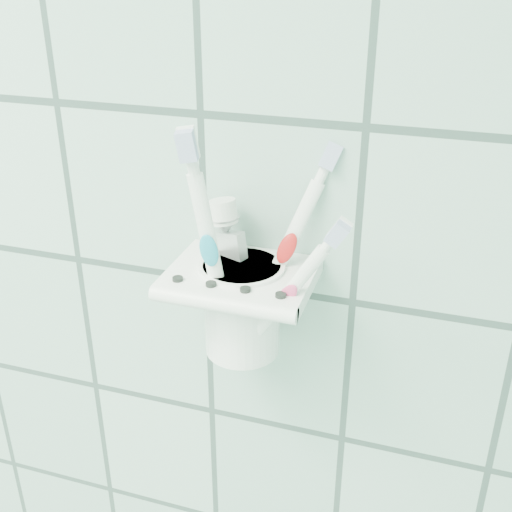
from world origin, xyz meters
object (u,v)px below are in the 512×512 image
(toothbrush_orange, at_px, (239,266))
(toothbrush_pink, at_px, (229,245))
(holder_bracket, at_px, (242,279))
(cup, at_px, (242,304))
(toothpaste_tube, at_px, (240,263))
(toothbrush_blue, at_px, (238,248))

(toothbrush_orange, bearing_deg, toothbrush_pink, 178.74)
(holder_bracket, distance_m, cup, 0.03)
(cup, xyz_separation_m, toothpaste_tube, (-0.01, 0.01, 0.04))
(cup, distance_m, toothbrush_blue, 0.07)
(toothbrush_blue, height_order, toothpaste_tube, toothbrush_blue)
(toothbrush_blue, bearing_deg, toothbrush_orange, -67.00)
(cup, bearing_deg, toothbrush_blue, -84.15)
(toothbrush_pink, xyz_separation_m, toothpaste_tube, (-0.00, 0.03, -0.03))
(cup, height_order, toothpaste_tube, toothpaste_tube)
(toothbrush_pink, distance_m, toothpaste_tube, 0.04)
(cup, xyz_separation_m, toothbrush_blue, (0.00, -0.01, 0.06))
(toothbrush_orange, bearing_deg, toothbrush_blue, 115.85)
(toothbrush_pink, bearing_deg, toothbrush_blue, 31.23)
(toothbrush_pink, distance_m, toothbrush_blue, 0.01)
(toothbrush_pink, distance_m, toothbrush_orange, 0.02)
(toothpaste_tube, bearing_deg, toothbrush_pink, -67.93)
(holder_bracket, height_order, toothbrush_pink, toothbrush_pink)
(cup, distance_m, toothpaste_tube, 0.04)
(cup, relative_size, toothbrush_blue, 0.44)
(holder_bracket, height_order, toothbrush_orange, toothbrush_orange)
(holder_bracket, xyz_separation_m, toothbrush_pink, (-0.01, -0.01, 0.04))
(toothpaste_tube, bearing_deg, holder_bracket, -43.96)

